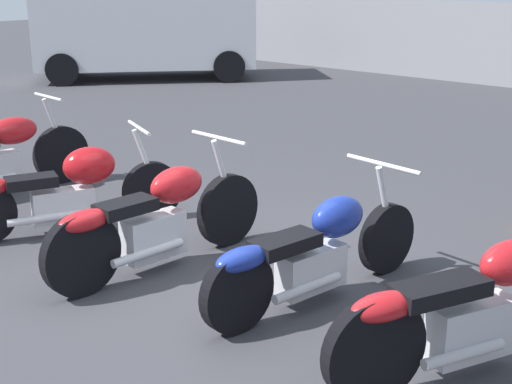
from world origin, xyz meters
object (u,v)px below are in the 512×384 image
object	(u,v)px
motorcycle_slot_1	(67,190)
motorcycle_slot_3	(315,251)
motorcycle_slot_4	(476,310)
parked_van	(146,30)
motorcycle_slot_2	(156,220)

from	to	relation	value
motorcycle_slot_1	motorcycle_slot_3	bearing A→B (deg)	30.29
motorcycle_slot_1	motorcycle_slot_4	world-z (taller)	motorcycle_slot_4
motorcycle_slot_3	parked_van	world-z (taller)	parked_van
motorcycle_slot_3	parked_van	size ratio (longest dim) A/B	0.43
motorcycle_slot_1	parked_van	bearing A→B (deg)	158.61
motorcycle_slot_1	motorcycle_slot_2	xyz separation A→B (m)	(1.30, -0.01, 0.02)
motorcycle_slot_1	motorcycle_slot_3	xyz separation A→B (m)	(2.62, 0.38, -0.02)
motorcycle_slot_3	parked_van	distance (m)	12.01
motorcycle_slot_3	motorcycle_slot_4	size ratio (longest dim) A/B	1.02
motorcycle_slot_3	motorcycle_slot_4	distance (m)	1.33
motorcycle_slot_1	motorcycle_slot_4	size ratio (longest dim) A/B	0.97
motorcycle_slot_4	parked_van	xyz separation A→B (m)	(-11.34, 6.73, 0.66)
motorcycle_slot_2	motorcycle_slot_3	distance (m)	1.38
motorcycle_slot_3	motorcycle_slot_4	xyz separation A→B (m)	(1.32, -0.13, 0.02)
motorcycle_slot_2	motorcycle_slot_4	size ratio (longest dim) A/B	1.02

